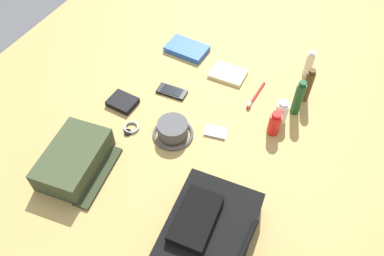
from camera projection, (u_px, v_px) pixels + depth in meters
The scene contains 16 objects.
ground_plane at pixel (192, 136), 1.49m from camera, with size 2.64×2.02×0.02m, color #AB8C4C.
backpack at pixel (208, 233), 1.17m from camera, with size 0.36×0.28×0.13m.
toiletry_pouch at pixel (75, 160), 1.35m from camera, with size 0.30×0.25×0.09m.
bucket_hat at pixel (173, 130), 1.46m from camera, with size 0.16×0.16×0.07m.
lotion_bottle at pixel (309, 64), 1.64m from camera, with size 0.03×0.03×0.13m.
cologne_bottle at pixel (308, 86), 1.54m from camera, with size 0.04×0.04×0.16m.
shampoo_bottle at pixel (298, 98), 1.49m from camera, with size 0.04×0.04×0.17m.
toothpaste_tube at pixel (282, 112), 1.48m from camera, with size 0.05×0.05×0.11m.
sunscreen_spray at pixel (275, 123), 1.45m from camera, with size 0.05×0.05×0.11m.
paperback_novel at pixel (187, 49), 1.78m from camera, with size 0.13×0.19×0.03m.
cell_phone at pixel (172, 91), 1.62m from camera, with size 0.07×0.13×0.01m.
media_player at pixel (216, 132), 1.48m from camera, with size 0.07×0.09×0.01m.
wristwatch at pixel (131, 128), 1.49m from camera, with size 0.07×0.06×0.01m.
toothbrush at pixel (255, 96), 1.60m from camera, with size 0.17×0.02×0.02m.
wallet at pixel (123, 102), 1.57m from camera, with size 0.09×0.11×0.02m, color black.
notepad at pixel (228, 74), 1.68m from camera, with size 0.11×0.15×0.02m, color beige.
Camera 1 is at (0.81, 0.41, 1.17)m, focal length 35.88 mm.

